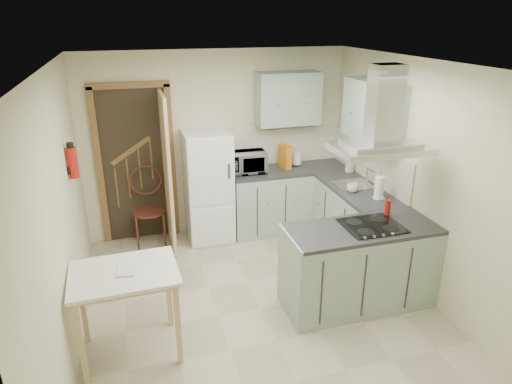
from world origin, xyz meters
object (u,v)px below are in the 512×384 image
object	(u,v)px
peninsula	(359,266)
drop_leaf_table	(129,313)
microwave	(247,162)
bentwood_chair	(149,211)
extractor_hood	(380,148)
fridge	(208,187)

from	to	relation	value
peninsula	drop_leaf_table	size ratio (longest dim) A/B	1.70
peninsula	microwave	xyz separation A→B (m)	(-0.68, 1.99, 0.59)
bentwood_chair	extractor_hood	bearing A→B (deg)	-41.02
drop_leaf_table	bentwood_chair	distance (m)	2.12
drop_leaf_table	microwave	xyz separation A→B (m)	(1.67, 2.11, 0.61)
microwave	drop_leaf_table	bearing A→B (deg)	-126.93
bentwood_chair	microwave	size ratio (longest dim) A/B	1.91
extractor_hood	bentwood_chair	xyz separation A→B (m)	(-2.12, 1.98, -1.23)
fridge	peninsula	distance (m)	2.35
extractor_hood	bentwood_chair	world-z (taller)	extractor_hood
extractor_hood	drop_leaf_table	world-z (taller)	extractor_hood
drop_leaf_table	microwave	size ratio (longest dim) A/B	1.79
drop_leaf_table	microwave	world-z (taller)	microwave
fridge	bentwood_chair	world-z (taller)	fridge
peninsula	bentwood_chair	bearing A→B (deg)	135.68
extractor_hood	microwave	world-z (taller)	extractor_hood
fridge	drop_leaf_table	size ratio (longest dim) A/B	1.65
peninsula	drop_leaf_table	world-z (taller)	peninsula
extractor_hood	bentwood_chair	size ratio (longest dim) A/B	0.92
extractor_hood	microwave	bearing A→B (deg)	111.44
drop_leaf_table	fridge	bearing A→B (deg)	59.63
microwave	extractor_hood	bearing A→B (deg)	-67.14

